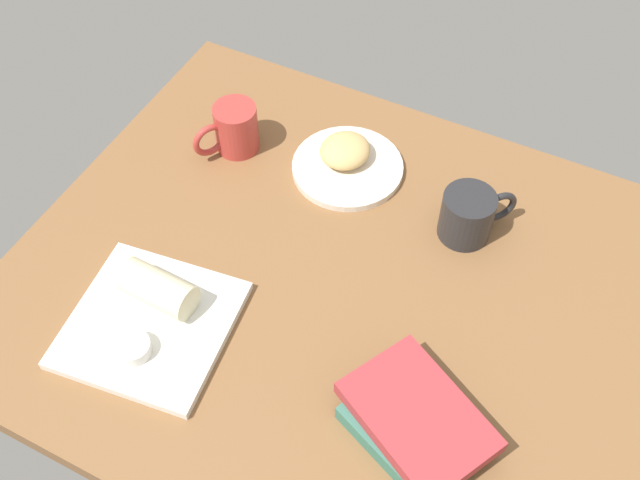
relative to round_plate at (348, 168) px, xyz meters
The scene contains 9 objects.
dining_table 26.44cm from the round_plate, 65.40° to the right, with size 110.00×90.00×4.00cm, color brown.
round_plate is the anchor object (origin of this frame).
scone_pastry 3.34cm from the round_plate, 134.17° to the left, with size 9.71×9.06×4.40cm, color tan.
square_plate 47.05cm from the round_plate, 106.46° to the right, with size 24.90×24.90×1.60cm, color white.
sauce_cup 52.17cm from the round_plate, 103.71° to the right, with size 5.64×5.64×2.29cm.
breakfast_wrap 43.26cm from the round_plate, 109.12° to the right, with size 6.00×6.00×12.27cm, color beige.
book_stack 52.57cm from the round_plate, 53.93° to the right, with size 25.28×22.45×5.64cm.
coffee_mug 25.43cm from the round_plate, ahead, with size 11.61×11.71×9.10cm.
second_mug 22.50cm from the round_plate, 169.19° to the right, with size 9.06×12.42×9.62cm.
Camera 1 is at (28.38, -65.88, 108.32)cm, focal length 42.65 mm.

